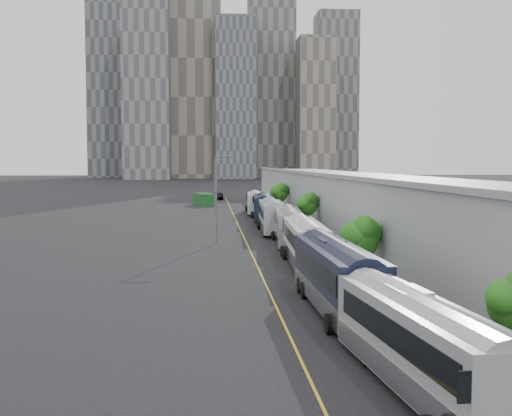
{
  "coord_description": "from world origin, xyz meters",
  "views": [
    {
      "loc": [
        -5.35,
        -15.29,
        8.4
      ],
      "look_at": [
        0.15,
        59.64,
        3.0
      ],
      "focal_mm": 45.0,
      "sensor_mm": 36.0,
      "label": 1
    }
  ],
  "objects": [
    {
      "name": "bus_2",
      "position": [
        2.4,
        35.86,
        1.58
      ],
      "size": [
        3.13,
        12.9,
        3.74
      ],
      "rotation": [
        0.0,
        0.0,
        -0.04
      ],
      "color": "white",
      "rests_on": "ground"
    },
    {
      "name": "street_lamp_near",
      "position": [
        -4.43,
        50.61,
        5.23
      ],
      "size": [
        2.04,
        0.22,
        9.08
      ],
      "color": "#59595E",
      "rests_on": "ground"
    },
    {
      "name": "skyline",
      "position": [
        -2.9,
        324.16,
        50.85
      ],
      "size": [
        145.0,
        64.0,
        120.0
      ],
      "color": "slate",
      "rests_on": "ground"
    },
    {
      "name": "bus_5",
      "position": [
        2.41,
        75.79,
        1.62
      ],
      "size": [
        3.65,
        13.32,
        3.85
      ],
      "rotation": [
        0.0,
        0.0,
        -0.08
      ],
      "color": "black",
      "rests_on": "ground"
    },
    {
      "name": "bus_1",
      "position": [
        1.78,
        19.96,
        1.65
      ],
      "size": [
        2.98,
        13.44,
        3.91
      ],
      "rotation": [
        0.0,
        0.0,
        0.02
      ],
      "color": "black",
      "rests_on": "ground"
    },
    {
      "name": "depot",
      "position": [
        12.99,
        55.0,
        3.51
      ],
      "size": [
        12.45,
        160.4,
        7.2
      ],
      "color": "gray",
      "rests_on": "ground"
    },
    {
      "name": "bus_3",
      "position": [
        2.79,
        49.71,
        1.55
      ],
      "size": [
        3.53,
        12.75,
        3.68
      ],
      "rotation": [
        0.0,
        0.0,
        -0.08
      ],
      "color": "gray",
      "rests_on": "ground"
    },
    {
      "name": "tree_3",
      "position": [
        5.51,
        83.26,
        3.86
      ],
      "size": [
        2.59,
        2.59,
        5.17
      ],
      "color": "black",
      "rests_on": "ground"
    },
    {
      "name": "bus_6",
      "position": [
        2.14,
        88.86,
        1.51
      ],
      "size": [
        3.22,
        12.34,
        3.57
      ],
      "rotation": [
        0.0,
        0.0,
        -0.06
      ],
      "color": "silver",
      "rests_on": "ground"
    },
    {
      "name": "tree_1",
      "position": [
        5.36,
        29.61,
        3.19
      ],
      "size": [
        2.75,
        2.75,
        4.57
      ],
      "color": "black",
      "rests_on": "ground"
    },
    {
      "name": "street_lamp_far",
      "position": [
        -4.12,
        101.74,
        5.13
      ],
      "size": [
        2.04,
        0.22,
        8.89
      ],
      "color": "#59595E",
      "rests_on": "ground"
    },
    {
      "name": "sidewalk",
      "position": [
        9.0,
        55.0,
        0.06
      ],
      "size": [
        10.0,
        170.0,
        0.12
      ],
      "primitive_type": "cube",
      "color": "gray",
      "rests_on": "ground"
    },
    {
      "name": "tree_0",
      "position": [
        5.9,
        7.56,
        3.29
      ],
      "size": [
        1.79,
        1.79,
        4.22
      ],
      "color": "black",
      "rests_on": "ground"
    },
    {
      "name": "shipping_container",
      "position": [
        -6.23,
        109.09,
        1.16
      ],
      "size": [
        4.74,
        6.55,
        2.33
      ],
      "primitive_type": "cube",
      "rotation": [
        0.0,
        0.0,
        0.38
      ],
      "color": "#174B1E",
      "rests_on": "ground"
    },
    {
      "name": "tree_2",
      "position": [
        5.73,
        56.11,
        3.74
      ],
      "size": [
        2.14,
        2.14,
        4.84
      ],
      "color": "black",
      "rests_on": "ground"
    },
    {
      "name": "bus_4",
      "position": [
        2.15,
        60.64,
        1.63
      ],
      "size": [
        3.14,
        13.31,
        3.87
      ],
      "rotation": [
        0.0,
        0.0,
        -0.03
      ],
      "color": "#A6A9B0",
      "rests_on": "ground"
    },
    {
      "name": "lane_line",
      "position": [
        -1.5,
        55.0,
        0.01
      ],
      "size": [
        0.12,
        160.0,
        0.02
      ],
      "primitive_type": "cube",
      "color": "gold",
      "rests_on": "ground"
    },
    {
      "name": "bus_0",
      "position": [
        2.26,
        7.08,
        1.5
      ],
      "size": [
        3.58,
        12.37,
        3.56
      ],
      "rotation": [
        0.0,
        0.0,
        0.09
      ],
      "color": "#989AA1",
      "rests_on": "ground"
    },
    {
      "name": "suv",
      "position": [
        -3.55,
        128.2,
        0.84
      ],
      "size": [
        2.93,
        6.08,
        1.67
      ],
      "primitive_type": "imported",
      "rotation": [
        0.0,
        0.0,
        -0.03
      ],
      "color": "black",
      "rests_on": "ground"
    }
  ]
}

